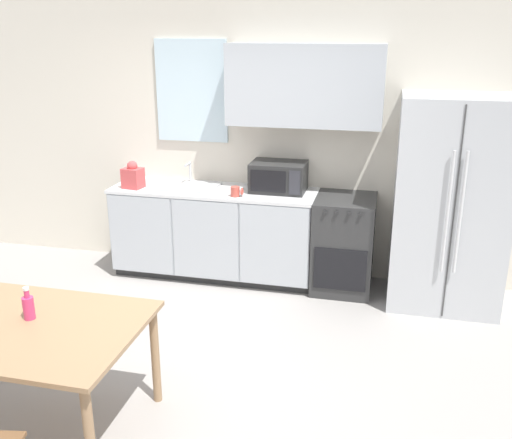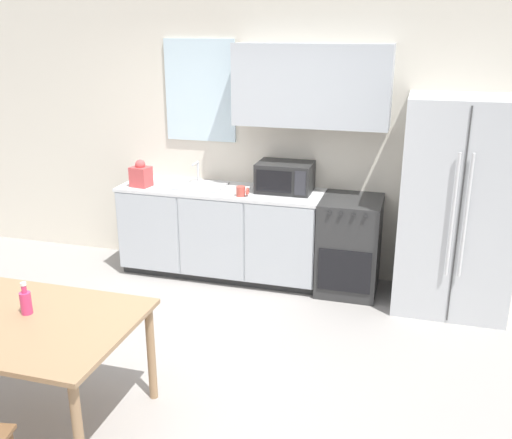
{
  "view_description": "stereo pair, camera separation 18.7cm",
  "coord_description": "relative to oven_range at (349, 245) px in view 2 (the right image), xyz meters",
  "views": [
    {
      "loc": [
        1.29,
        -3.37,
        2.39
      ],
      "look_at": [
        0.38,
        0.51,
        1.05
      ],
      "focal_mm": 40.0,
      "sensor_mm": 36.0,
      "label": 1
    },
    {
      "loc": [
        1.48,
        -3.32,
        2.39
      ],
      "look_at": [
        0.38,
        0.51,
        1.05
      ],
      "focal_mm": 40.0,
      "sensor_mm": 36.0,
      "label": 2
    }
  ],
  "objects": [
    {
      "name": "refrigerator",
      "position": [
        0.9,
        -0.07,
        0.48
      ],
      "size": [
        0.95,
        0.79,
        1.87
      ],
      "color": "silver",
      "rests_on": "ground_plane"
    },
    {
      "name": "kitchen_sink",
      "position": [
        -1.57,
        0.02,
        0.47
      ],
      "size": [
        0.64,
        0.4,
        0.22
      ],
      "color": "#B7BABC",
      "rests_on": "kitchen_counter"
    },
    {
      "name": "kitchen_counter",
      "position": [
        -1.28,
        0.01,
        0.01
      ],
      "size": [
        2.01,
        0.62,
        0.91
      ],
      "color": "#333333",
      "rests_on": "ground_plane"
    },
    {
      "name": "drink_bottle",
      "position": [
        -1.69,
        -2.42,
        0.35
      ],
      "size": [
        0.07,
        0.07,
        0.21
      ],
      "color": "#DB386B",
      "rests_on": "dining_table"
    },
    {
      "name": "wall_back",
      "position": [
        -0.88,
        0.31,
        0.98
      ],
      "size": [
        12.0,
        0.38,
        2.7
      ],
      "color": "beige",
      "rests_on": "ground_plane"
    },
    {
      "name": "coffee_mug",
      "position": [
        -1.0,
        -0.19,
        0.5
      ],
      "size": [
        0.12,
        0.08,
        0.09
      ],
      "color": "#BF4C3F",
      "rests_on": "kitchen_counter"
    },
    {
      "name": "dining_table",
      "position": [
        -1.62,
        -2.5,
        0.19
      ],
      "size": [
        1.27,
        0.98,
        0.72
      ],
      "color": "#997551",
      "rests_on": "ground_plane"
    },
    {
      "name": "oven_range",
      "position": [
        0.0,
        0.0,
        0.0
      ],
      "size": [
        0.55,
        0.63,
        0.9
      ],
      "color": "#2D2D2D",
      "rests_on": "ground_plane"
    },
    {
      "name": "grocery_bag_0",
      "position": [
        -2.06,
        -0.13,
        0.57
      ],
      "size": [
        0.2,
        0.18,
        0.27
      ],
      "rotation": [
        0.0,
        0.0,
        -0.16
      ],
      "color": "#D14C4C",
      "rests_on": "kitchen_counter"
    },
    {
      "name": "ground_plane",
      "position": [
        -0.94,
        -1.73,
        -0.45
      ],
      "size": [
        12.0,
        12.0,
        0.0
      ],
      "primitive_type": "plane",
      "color": "gray"
    },
    {
      "name": "microwave",
      "position": [
        -0.65,
        0.09,
        0.6
      ],
      "size": [
        0.52,
        0.38,
        0.28
      ],
      "color": "#282828",
      "rests_on": "kitchen_counter"
    }
  ]
}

